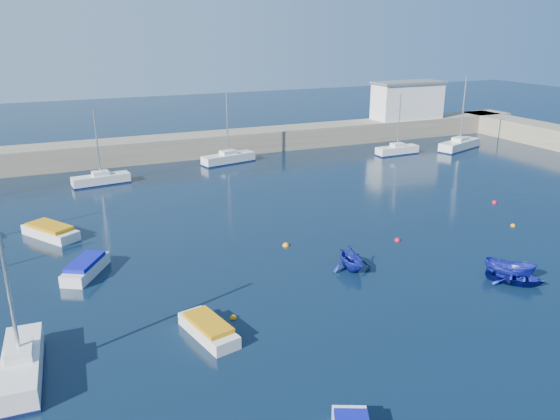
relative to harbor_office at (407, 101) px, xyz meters
name	(u,v)px	position (x,y,z in m)	size (l,w,h in m)	color
ground	(458,331)	(-30.00, -46.00, -5.10)	(220.00, 220.00, 0.00)	black
back_wall	(207,144)	(-30.00, 0.00, -3.80)	(96.00, 4.50, 2.60)	#7A725D
right_arm	(555,137)	(14.00, -14.00, -3.80)	(4.50, 32.00, 2.60)	#7A725D
harbor_office	(407,101)	(0.00, 0.00, 0.00)	(10.00, 4.00, 5.00)	silver
sailboat_1	(22,365)	(-50.97, -41.15, -4.45)	(1.91, 5.83, 7.78)	silver
sailboat_5	(101,179)	(-43.90, -8.98, -4.55)	(5.81, 2.30, 7.49)	silver
sailboat_6	(228,158)	(-29.08, -5.42, -4.50)	(6.66, 3.16, 8.46)	silver
sailboat_7	(397,150)	(-8.14, -9.55, -4.53)	(5.72, 1.82, 7.52)	silver
sailboat_8	(459,145)	(1.03, -10.41, -4.46)	(7.41, 4.33, 9.39)	silver
motorboat_0	(208,329)	(-42.19, -41.14, -4.67)	(2.30, 4.29, 0.91)	silver
motorboat_1	(86,267)	(-47.31, -30.74, -4.62)	(3.40, 4.36, 1.03)	silver
motorboat_2	(50,231)	(-49.16, -22.69, -4.62)	(4.12, 5.06, 1.01)	silver
dinghy_center	(515,277)	(-22.80, -42.84, -4.74)	(2.47, 3.46, 0.72)	navy
dinghy_left	(351,258)	(-31.20, -36.98, -4.29)	(2.66, 3.08, 1.62)	navy
dinghy_right	(510,269)	(-22.59, -42.16, -4.50)	(1.17, 3.10, 1.20)	navy
buoy_0	(233,318)	(-40.42, -39.94, -5.10)	(0.40, 0.40, 0.40)	orange
buoy_1	(397,241)	(-25.35, -33.99, -5.10)	(0.45, 0.45, 0.45)	red
buoy_2	(513,226)	(-14.92, -35.09, -5.10)	(0.39, 0.39, 0.39)	orange
buoy_3	(286,246)	(-33.45, -31.54, -5.10)	(0.50, 0.50, 0.50)	orange
buoy_4	(494,203)	(-11.75, -29.82, -5.10)	(0.47, 0.47, 0.47)	red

